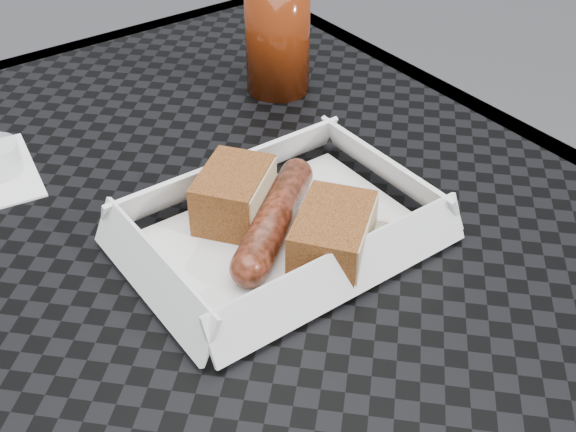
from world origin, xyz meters
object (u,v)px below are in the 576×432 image
Objects in this scene: patio_table at (161,293)px; bratwurst at (275,218)px; food_tray at (281,237)px; drink_glass at (278,34)px.

patio_table is 0.14m from bratwurst.
food_tray is 0.27m from drink_glass.
bratwurst reaches higher than patio_table.
patio_table is 0.31m from drink_glass.
bratwurst is at bearing -126.10° from drink_glass.
drink_glass is (0.15, 0.22, 0.06)m from food_tray.
drink_glass is (0.16, 0.21, 0.05)m from bratwurst.
bratwurst is (0.08, -0.07, 0.09)m from patio_table.
patio_table is at bearing -148.66° from drink_glass.
drink_glass reaches higher than food_tray.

